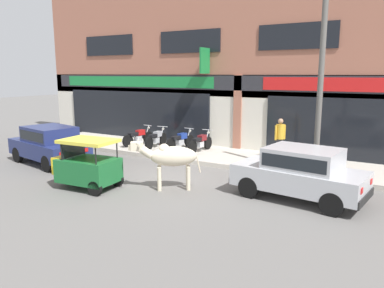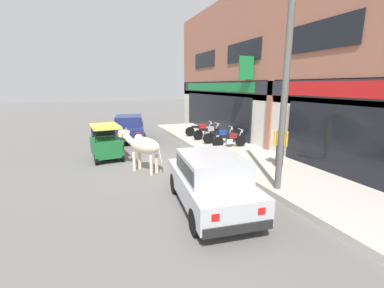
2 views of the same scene
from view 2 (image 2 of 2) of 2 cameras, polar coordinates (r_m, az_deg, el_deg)
The scene contains 13 objects.
ground_plane at distance 10.53m, azimuth -6.86°, elevation -4.72°, with size 90.00×90.00×0.00m, color #605E5B.
sidewalk at distance 11.95m, azimuth 10.59°, elevation -2.26°, with size 19.00×3.02×0.18m, color #B7AFA3.
shop_building at distance 12.60m, azimuth 18.41°, elevation 15.37°, with size 23.00×1.40×8.14m.
cow at distance 9.65m, azimuth -10.93°, elevation -0.31°, with size 1.87×1.43×1.61m.
car_0 at distance 15.43m, azimuth -13.76°, elevation 3.77°, with size 3.79×2.20×1.46m.
car_1 at distance 6.72m, azimuth 4.19°, elevation -7.71°, with size 3.74×2.00×1.46m.
auto_rickshaw at distance 11.81m, azimuth -18.57°, elevation -0.05°, with size 2.04×1.31×1.52m.
motorcycle_0 at distance 15.47m, azimuth 1.86°, elevation 3.23°, with size 0.61×1.80×0.88m.
motorcycle_1 at distance 14.60m, azimuth 3.56°, elevation 2.62°, with size 0.52×1.81×0.88m.
motorcycle_2 at distance 13.58m, azimuth 6.18°, elevation 1.78°, with size 0.59×1.80×0.88m.
motorcycle_3 at distance 12.74m, azimuth 8.37°, elevation 0.97°, with size 0.52×1.81×0.88m.
pedestrian at distance 10.04m, azimuth 19.11°, elevation 0.64°, with size 0.32×0.43×1.60m.
utility_pole at distance 7.61m, azimuth 20.12°, elevation 13.09°, with size 0.18×0.18×6.24m, color #595651.
Camera 2 is at (9.71, -2.53, 3.18)m, focal length 24.00 mm.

